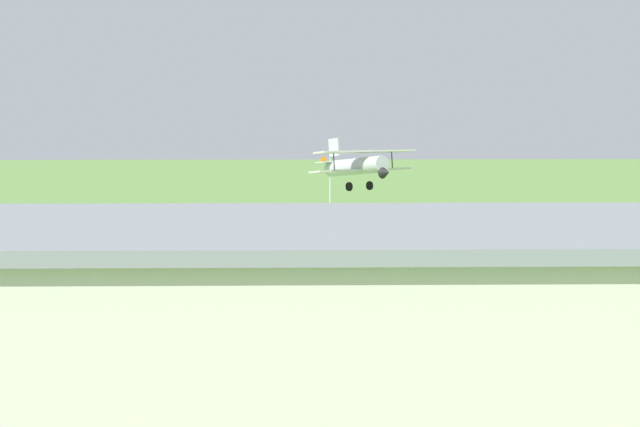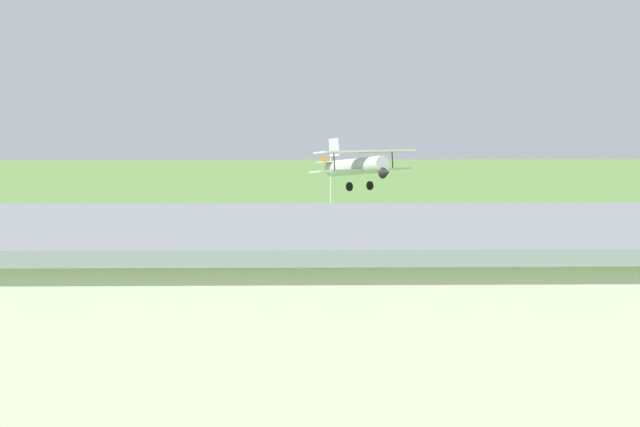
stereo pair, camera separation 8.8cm
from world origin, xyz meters
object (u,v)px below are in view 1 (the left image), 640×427
object	(u,v)px
person_at_fence_line	(640,306)
hangar	(186,340)
biplane	(358,165)
person_walking_on_apron	(532,298)
person_beside_truck	(569,310)
windsock	(324,164)

from	to	relation	value
person_at_fence_line	hangar	bearing A→B (deg)	38.31
biplane	person_walking_on_apron	world-z (taller)	biplane
hangar	person_beside_truck	world-z (taller)	hangar
hangar	windsock	size ratio (longest dim) A/B	6.00
biplane	person_at_fence_line	size ratio (longest dim) A/B	4.64
person_walking_on_apron	hangar	bearing A→B (deg)	50.00
windsock	person_beside_truck	bearing A→B (deg)	100.90
windsock	person_walking_on_apron	bearing A→B (deg)	100.68
person_beside_truck	hangar	bearing A→B (deg)	42.94
person_walking_on_apron	windsock	xyz separation A→B (m)	(7.94, -42.11, 4.78)
biplane	windsock	world-z (taller)	biplane
hangar	biplane	size ratio (longest dim) A/B	4.80
person_at_fence_line	person_beside_truck	bearing A→B (deg)	9.59
hangar	person_at_fence_line	bearing A→B (deg)	-141.69
person_walking_on_apron	windsock	distance (m)	43.12
person_beside_truck	windsock	bearing A→B (deg)	-79.10
person_walking_on_apron	windsock	bearing A→B (deg)	-79.32
person_beside_truck	person_at_fence_line	bearing A→B (deg)	-170.41
biplane	person_walking_on_apron	bearing A→B (deg)	107.85
hangar	biplane	world-z (taller)	biplane
person_at_fence_line	windsock	distance (m)	46.45
person_walking_on_apron	person_at_fence_line	world-z (taller)	person_at_fence_line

